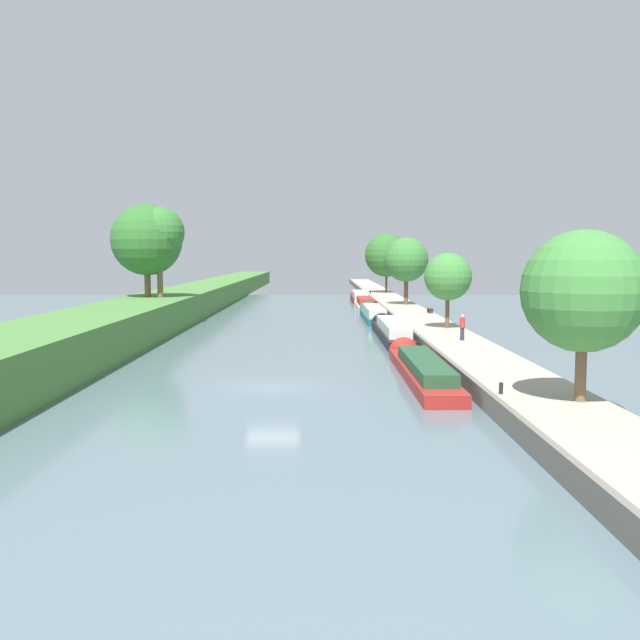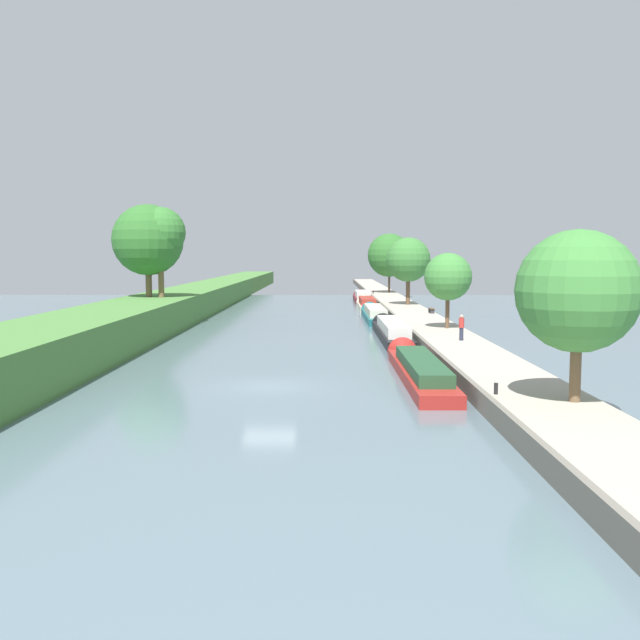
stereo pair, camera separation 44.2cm
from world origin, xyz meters
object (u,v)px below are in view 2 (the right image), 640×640
Objects in this scene: narrowboat_red at (418,368)px; park_bench at (431,309)px; mooring_bollard_near at (496,389)px; mooring_bollard_far at (373,292)px; narrowboat_cream at (366,304)px; narrowboat_teal at (374,314)px; narrowboat_black at (391,331)px; narrowboat_maroon at (362,297)px; person_walking at (461,327)px.

narrowboat_red is 31.69m from park_bench.
park_bench is (3.24, 40.09, 0.12)m from mooring_bollard_near.
mooring_bollard_far is at bearing 90.00° from mooring_bollard_near.
narrowboat_red is 10.50× the size of park_bench.
narrowboat_cream is 17.29m from park_bench.
narrowboat_cream reaches higher than narrowboat_teal.
narrowboat_maroon is at bearing 90.08° from narrowboat_black.
narrowboat_cream is 18.28m from mooring_bollard_far.
narrowboat_teal is 9.13× the size of person_walking.
person_walking is 56.67m from mooring_bollard_far.
narrowboat_black is 1.37× the size of narrowboat_cream.
narrowboat_red is 47.73m from narrowboat_cream.
mooring_bollard_far is at bearing 70.09° from narrowboat_maroon.
park_bench is (5.06, -29.64, 0.56)m from narrowboat_maroon.
mooring_bollard_near is (1.95, -56.57, 0.48)m from narrowboat_cream.
narrowboat_maroon reaches higher than narrowboat_red.
narrowboat_black is at bearing -89.62° from narrowboat_cream.
narrowboat_maroon reaches higher than park_bench.
narrowboat_maroon is 30.07m from park_bench.
narrowboat_teal is at bearing 99.02° from person_walking.
mooring_bollard_near and mooring_bollard_far have the same top height.
narrowboat_cream reaches higher than narrowboat_red.
narrowboat_teal is 1.30× the size of narrowboat_maroon.
narrowboat_cream is 8.01× the size of park_bench.
narrowboat_maroon is (0.13, 60.89, 0.12)m from narrowboat_red.
narrowboat_red is 9.48× the size of person_walking.
park_bench is (1.25, 21.98, -0.53)m from person_walking.
narrowboat_maroon is 7.75× the size of park_bench.
mooring_bollard_far is at bearing 86.51° from narrowboat_teal.
narrowboat_teal is 5.92m from park_bench.
person_walking is at bearing 66.98° from narrowboat_red.
narrowboat_teal is 1.26× the size of narrowboat_cream.
park_bench is at bearing -28.31° from narrowboat_teal.
narrowboat_black is 36.67× the size of mooring_bollard_near.
narrowboat_black is 16.39m from narrowboat_teal.
narrowboat_red is 34.99× the size of mooring_bollard_near.
mooring_bollard_far is at bearing 83.87° from narrowboat_cream.
narrowboat_black is 9.25m from person_walking.
narrowboat_cream is at bearing -90.60° from narrowboat_maroon.
person_walking is at bearing -93.26° from park_bench.
person_walking reaches higher than narrowboat_maroon.
narrowboat_black is at bearing 93.78° from mooring_bollard_near.
narrowboat_cream is 13.16m from narrowboat_maroon.
person_walking reaches higher than narrowboat_black.
narrowboat_teal is 10.10× the size of park_bench.
person_walking reaches higher than mooring_bollard_far.
narrowboat_teal is at bearing -89.97° from narrowboat_cream.
mooring_bollard_far is (1.95, 65.90, 0.56)m from narrowboat_red.
mooring_bollard_near is (1.75, -26.50, 0.46)m from narrowboat_black.
narrowboat_black is (0.20, 17.66, 0.10)m from narrowboat_red.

